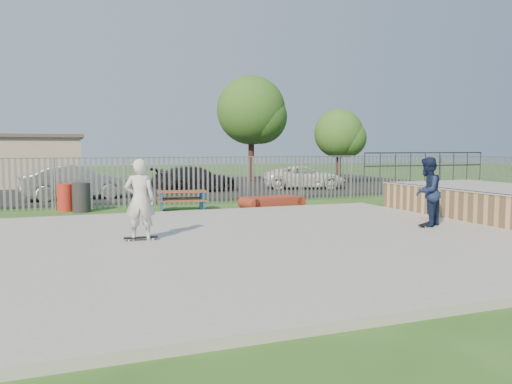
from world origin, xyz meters
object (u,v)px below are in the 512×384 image
object	(u,v)px
trash_bin_grey	(81,198)
tree_right	(339,134)
car_silver	(75,182)
picnic_table	(182,201)
tree_mid	(251,111)
skater_white	(140,200)
funbox	(272,202)
car_dark	(196,179)
car_white	(304,177)
trash_bin_red	(66,198)
skater_navy	(427,192)

from	to	relation	value
trash_bin_grey	tree_right	world-z (taller)	tree_right
car_silver	picnic_table	bearing A→B (deg)	-158.10
tree_mid	skater_white	distance (m)	23.99
funbox	car_silver	xyz separation A→B (m)	(-7.33, 6.01, 0.59)
funbox	tree_right	distance (m)	14.31
funbox	tree_right	xyz separation A→B (m)	(9.08, 10.61, 3.11)
car_dark	tree_right	bearing A→B (deg)	-86.69
car_silver	car_dark	distance (m)	6.48
trash_bin_grey	skater_white	size ratio (longest dim) A/B	0.55
car_silver	car_white	world-z (taller)	car_silver
tree_mid	picnic_table	bearing A→B (deg)	-118.81
picnic_table	car_dark	bearing A→B (deg)	81.07
trash_bin_red	car_dark	distance (m)	9.16
skater_navy	car_white	bearing A→B (deg)	-133.48
car_dark	skater_navy	size ratio (longest dim) A/B	2.40
car_dark	tree_mid	world-z (taller)	tree_mid
trash_bin_grey	tree_right	size ratio (longest dim) A/B	0.22
picnic_table	car_white	xyz separation A→B (m)	(8.91, 7.78, 0.29)
funbox	skater_navy	world-z (taller)	skater_navy
picnic_table	car_dark	xyz separation A→B (m)	(2.46, 7.95, 0.31)
tree_mid	car_dark	bearing A→B (deg)	-129.62
funbox	tree_right	bearing A→B (deg)	39.84
skater_white	funbox	bearing A→B (deg)	-119.05
trash_bin_grey	skater_navy	xyz separation A→B (m)	(9.09, -8.01, 0.59)
car_dark	picnic_table	bearing A→B (deg)	152.09
skater_white	skater_navy	bearing A→B (deg)	-169.90
skater_white	tree_mid	bearing A→B (deg)	-101.73
funbox	skater_white	xyz separation A→B (m)	(-6.00, -6.27, 0.92)
picnic_table	skater_navy	bearing A→B (deg)	-43.37
car_dark	tree_right	world-z (taller)	tree_right
funbox	car_silver	size ratio (longest dim) A/B	0.48
car_silver	car_dark	world-z (taller)	car_silver
picnic_table	car_silver	size ratio (longest dim) A/B	0.42
picnic_table	car_silver	world-z (taller)	car_silver
car_white	tree_right	xyz separation A→B (m)	(3.81, 2.73, 2.64)
skater_navy	skater_white	bearing A→B (deg)	-35.22
picnic_table	skater_white	world-z (taller)	skater_white
tree_mid	skater_navy	size ratio (longest dim) A/B	3.79
car_white	tree_right	size ratio (longest dim) A/B	0.96
car_dark	tree_mid	size ratio (longest dim) A/B	0.63
funbox	skater_white	size ratio (longest dim) A/B	1.17
picnic_table	trash_bin_red	size ratio (longest dim) A/B	1.97
car_silver	skater_navy	xyz separation A→B (m)	(9.24, -12.91, 0.32)
picnic_table	car_dark	size ratio (longest dim) A/B	0.43
picnic_table	car_silver	bearing A→B (deg)	130.24
car_silver	car_dark	xyz separation A→B (m)	(6.15, 2.04, -0.10)
funbox	trash_bin_grey	size ratio (longest dim) A/B	2.11
funbox	car_silver	world-z (taller)	car_silver
car_white	funbox	bearing A→B (deg)	161.67
car_white	trash_bin_grey	bearing A→B (deg)	134.00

